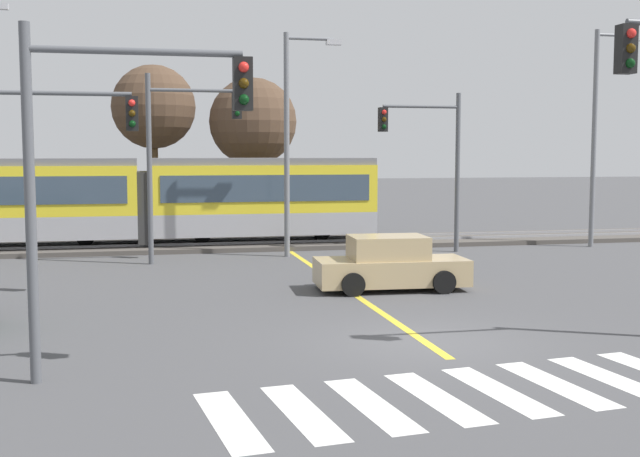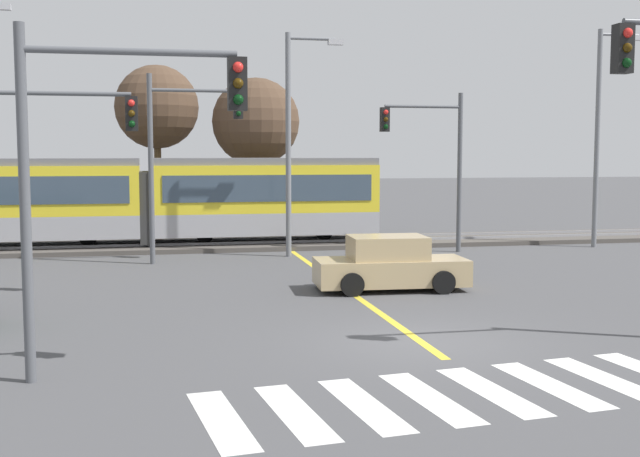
% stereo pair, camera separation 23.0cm
% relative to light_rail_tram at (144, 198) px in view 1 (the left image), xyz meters
% --- Properties ---
extents(ground_plane, '(200.00, 200.00, 0.00)m').
position_rel_light_rail_tram_xyz_m(ground_plane, '(5.52, -17.32, -2.05)').
color(ground_plane, '#474749').
extents(track_bed, '(120.00, 4.00, 0.18)m').
position_rel_light_rail_tram_xyz_m(track_bed, '(5.52, 0.01, -1.96)').
color(track_bed, '#4C4742').
rests_on(track_bed, ground).
extents(rail_near, '(120.00, 0.08, 0.10)m').
position_rel_light_rail_tram_xyz_m(rail_near, '(5.52, -0.71, -1.82)').
color(rail_near, '#939399').
rests_on(rail_near, track_bed).
extents(rail_far, '(120.00, 0.08, 0.10)m').
position_rel_light_rail_tram_xyz_m(rail_far, '(5.52, 0.73, -1.82)').
color(rail_far, '#939399').
rests_on(rail_far, track_bed).
extents(light_rail_tram, '(18.50, 2.64, 3.43)m').
position_rel_light_rail_tram_xyz_m(light_rail_tram, '(0.00, 0.00, 0.00)').
color(light_rail_tram, '#9E9EA3').
rests_on(light_rail_tram, track_bed).
extents(crosswalk_stripe_0, '(0.88, 2.85, 0.01)m').
position_rel_light_rail_tram_xyz_m(crosswalk_stripe_0, '(1.15, -21.27, -2.04)').
color(crosswalk_stripe_0, silver).
rests_on(crosswalk_stripe_0, ground).
extents(crosswalk_stripe_1, '(0.88, 2.85, 0.01)m').
position_rel_light_rail_tram_xyz_m(crosswalk_stripe_1, '(2.25, -21.14, -2.04)').
color(crosswalk_stripe_1, silver).
rests_on(crosswalk_stripe_1, ground).
extents(crosswalk_stripe_2, '(0.88, 2.85, 0.01)m').
position_rel_light_rail_tram_xyz_m(crosswalk_stripe_2, '(3.34, -21.01, -2.04)').
color(crosswalk_stripe_2, silver).
rests_on(crosswalk_stripe_2, ground).
extents(crosswalk_stripe_3, '(0.88, 2.85, 0.01)m').
position_rel_light_rail_tram_xyz_m(crosswalk_stripe_3, '(4.43, -20.88, -2.04)').
color(crosswalk_stripe_3, silver).
rests_on(crosswalk_stripe_3, ground).
extents(crosswalk_stripe_4, '(0.88, 2.85, 0.01)m').
position_rel_light_rail_tram_xyz_m(crosswalk_stripe_4, '(5.52, -20.75, -2.04)').
color(crosswalk_stripe_4, silver).
rests_on(crosswalk_stripe_4, ground).
extents(crosswalk_stripe_5, '(0.88, 2.85, 0.01)m').
position_rel_light_rail_tram_xyz_m(crosswalk_stripe_5, '(6.62, -20.62, -2.04)').
color(crosswalk_stripe_5, silver).
rests_on(crosswalk_stripe_5, ground).
extents(crosswalk_stripe_6, '(0.88, 2.85, 0.01)m').
position_rel_light_rail_tram_xyz_m(crosswalk_stripe_6, '(7.71, -20.50, -2.04)').
color(crosswalk_stripe_6, silver).
rests_on(crosswalk_stripe_6, ground).
extents(lane_centre_line, '(0.20, 16.76, 0.01)m').
position_rel_light_rail_tram_xyz_m(lane_centre_line, '(5.52, -10.37, -2.05)').
color(lane_centre_line, gold).
rests_on(lane_centre_line, ground).
extents(sedan_crossing, '(4.29, 2.09, 1.52)m').
position_rel_light_rail_tram_xyz_m(sedan_crossing, '(6.70, -11.23, -1.35)').
color(sedan_crossing, tan).
rests_on(sedan_crossing, ground).
extents(traffic_light_far_left, '(3.25, 0.38, 6.50)m').
position_rel_light_rail_tram_xyz_m(traffic_light_far_left, '(1.23, -4.50, 2.14)').
color(traffic_light_far_left, '#515459').
rests_on(traffic_light_far_left, ground).
extents(traffic_light_far_right, '(3.25, 0.38, 6.09)m').
position_rel_light_rail_tram_xyz_m(traffic_light_far_right, '(10.74, -3.48, 1.90)').
color(traffic_light_far_right, '#515459').
rests_on(traffic_light_far_right, ground).
extents(traffic_light_mid_left, '(4.25, 0.38, 5.87)m').
position_rel_light_rail_tram_xyz_m(traffic_light_mid_left, '(-2.78, -10.78, 1.83)').
color(traffic_light_mid_left, '#515459').
rests_on(traffic_light_mid_left, ground).
extents(traffic_light_near_left, '(3.75, 0.38, 5.92)m').
position_rel_light_rail_tram_xyz_m(traffic_light_near_left, '(-0.53, -18.70, 1.87)').
color(traffic_light_near_left, '#515459').
rests_on(traffic_light_near_left, ground).
extents(street_lamp_centre, '(2.14, 0.28, 8.15)m').
position_rel_light_rail_tram_xyz_m(street_lamp_centre, '(5.34, -3.47, 2.59)').
color(street_lamp_centre, slate).
rests_on(street_lamp_centre, ground).
extents(street_lamp_east, '(2.07, 0.28, 8.72)m').
position_rel_light_rail_tram_xyz_m(street_lamp_east, '(17.98, -3.07, 2.87)').
color(street_lamp_east, slate).
rests_on(street_lamp_east, ground).
extents(bare_tree_west, '(3.78, 3.78, 7.78)m').
position_rel_light_rail_tram_xyz_m(bare_tree_west, '(0.51, 4.91, 3.81)').
color(bare_tree_west, brown).
rests_on(bare_tree_west, ground).
extents(bare_tree_east, '(3.98, 3.98, 7.22)m').
position_rel_light_rail_tram_xyz_m(bare_tree_east, '(4.92, 4.08, 3.16)').
color(bare_tree_east, brown).
rests_on(bare_tree_east, ground).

